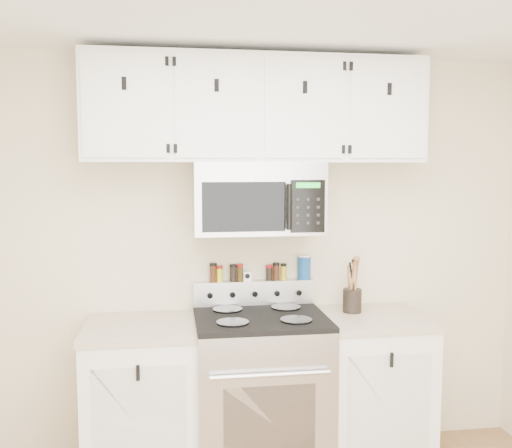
{
  "coord_description": "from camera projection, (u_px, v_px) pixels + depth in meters",
  "views": [
    {
      "loc": [
        -0.5,
        -1.79,
        1.8
      ],
      "look_at": [
        -0.02,
        1.45,
        1.48
      ],
      "focal_mm": 40.0,
      "sensor_mm": 36.0,
      "label": 1
    }
  ],
  "objects": [
    {
      "name": "kitchen_timer",
      "position": [
        247.0,
        276.0,
        3.58
      ],
      "size": [
        0.06,
        0.05,
        0.06
      ],
      "primitive_type": "cube",
      "rotation": [
        0.0,
        0.0,
        0.14
      ],
      "color": "white",
      "rests_on": "range"
    },
    {
      "name": "upper_cabinets",
      "position": [
        257.0,
        110.0,
        3.36
      ],
      "size": [
        2.0,
        0.35,
        0.62
      ],
      "color": "white",
      "rests_on": "back_wall"
    },
    {
      "name": "spice_jar_2",
      "position": [
        233.0,
        273.0,
        3.57
      ],
      "size": [
        0.04,
        0.04,
        0.11
      ],
      "color": "black",
      "rests_on": "range"
    },
    {
      "name": "spice_jar_4",
      "position": [
        269.0,
        272.0,
        3.6
      ],
      "size": [
        0.04,
        0.04,
        0.1
      ],
      "color": "black",
      "rests_on": "range"
    },
    {
      "name": "base_cabinet_right",
      "position": [
        371.0,
        388.0,
        3.5
      ],
      "size": [
        0.64,
        0.62,
        0.92
      ],
      "color": "white",
      "rests_on": "floor"
    },
    {
      "name": "salt_canister",
      "position": [
        304.0,
        267.0,
        3.63
      ],
      "size": [
        0.09,
        0.09,
        0.16
      ],
      "color": "#144A8E",
      "rests_on": "range"
    },
    {
      "name": "spice_jar_5",
      "position": [
        276.0,
        271.0,
        3.61
      ],
      "size": [
        0.04,
        0.04,
        0.11
      ],
      "color": "#401E0F",
      "rests_on": "range"
    },
    {
      "name": "utensil_crock",
      "position": [
        352.0,
        299.0,
        3.51
      ],
      "size": [
        0.12,
        0.12,
        0.34
      ],
      "color": "black",
      "rests_on": "base_cabinet_right"
    },
    {
      "name": "spice_jar_6",
      "position": [
        284.0,
        272.0,
        3.61
      ],
      "size": [
        0.04,
        0.04,
        0.1
      ],
      "color": "gold",
      "rests_on": "range"
    },
    {
      "name": "spice_jar_1",
      "position": [
        220.0,
        274.0,
        3.55
      ],
      "size": [
        0.04,
        0.04,
        0.1
      ],
      "color": "yellow",
      "rests_on": "range"
    },
    {
      "name": "base_cabinet_left",
      "position": [
        142.0,
        401.0,
        3.3
      ],
      "size": [
        0.64,
        0.62,
        0.92
      ],
      "color": "white",
      "rests_on": "floor"
    },
    {
      "name": "spice_jar_0",
      "position": [
        213.0,
        272.0,
        3.55
      ],
      "size": [
        0.05,
        0.05,
        0.12
      ],
      "color": "#3D200E",
      "rests_on": "range"
    },
    {
      "name": "range",
      "position": [
        260.0,
        392.0,
        3.37
      ],
      "size": [
        0.76,
        0.65,
        1.1
      ],
      "color": "#B7B7BA",
      "rests_on": "floor"
    },
    {
      "name": "microwave",
      "position": [
        257.0,
        198.0,
        3.39
      ],
      "size": [
        0.76,
        0.44,
        0.42
      ],
      "color": "#9E9EA3",
      "rests_on": "back_wall"
    },
    {
      "name": "spice_jar_3",
      "position": [
        240.0,
        272.0,
        3.57
      ],
      "size": [
        0.04,
        0.04,
        0.11
      ],
      "color": "#3B2B0E",
      "rests_on": "range"
    },
    {
      "name": "back_wall",
      "position": [
        253.0,
        256.0,
        3.61
      ],
      "size": [
        3.5,
        0.01,
        2.5
      ],
      "primitive_type": "cube",
      "color": "beige",
      "rests_on": "floor"
    }
  ]
}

